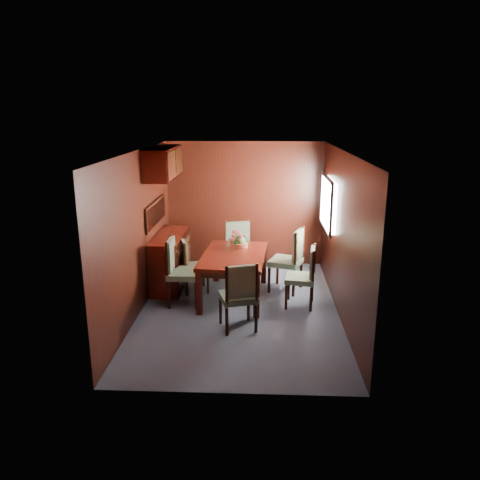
{
  "coord_description": "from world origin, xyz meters",
  "views": [
    {
      "loc": [
        0.31,
        -6.68,
        2.96
      ],
      "look_at": [
        0.0,
        0.19,
        1.05
      ],
      "focal_mm": 35.0,
      "sensor_mm": 36.0,
      "label": 1
    }
  ],
  "objects_px": {
    "dining_table": "(234,260)",
    "chair_left_near": "(179,268)",
    "sideboard": "(170,260)",
    "chair_right_near": "(305,273)",
    "chair_head": "(239,293)",
    "flower_centerpiece": "(239,239)"
  },
  "relations": [
    {
      "from": "sideboard",
      "to": "chair_left_near",
      "type": "relative_size",
      "value": 1.31
    },
    {
      "from": "dining_table",
      "to": "chair_left_near",
      "type": "xyz_separation_m",
      "value": [
        -0.85,
        -0.28,
        -0.04
      ]
    },
    {
      "from": "sideboard",
      "to": "flower_centerpiece",
      "type": "bearing_deg",
      "value": -7.84
    },
    {
      "from": "chair_right_near",
      "to": "flower_centerpiece",
      "type": "relative_size",
      "value": 3.19
    },
    {
      "from": "sideboard",
      "to": "flower_centerpiece",
      "type": "relative_size",
      "value": 4.64
    },
    {
      "from": "chair_right_near",
      "to": "chair_head",
      "type": "height_order",
      "value": "chair_head"
    },
    {
      "from": "sideboard",
      "to": "dining_table",
      "type": "relative_size",
      "value": 0.85
    },
    {
      "from": "sideboard",
      "to": "chair_head",
      "type": "height_order",
      "value": "chair_head"
    },
    {
      "from": "sideboard",
      "to": "chair_left_near",
      "type": "height_order",
      "value": "chair_left_near"
    },
    {
      "from": "sideboard",
      "to": "chair_right_near",
      "type": "relative_size",
      "value": 1.46
    },
    {
      "from": "chair_right_near",
      "to": "chair_head",
      "type": "bearing_deg",
      "value": 141.25
    },
    {
      "from": "dining_table",
      "to": "chair_left_near",
      "type": "relative_size",
      "value": 1.54
    },
    {
      "from": "chair_right_near",
      "to": "flower_centerpiece",
      "type": "height_order",
      "value": "flower_centerpiece"
    },
    {
      "from": "dining_table",
      "to": "chair_right_near",
      "type": "bearing_deg",
      "value": -10.23
    },
    {
      "from": "dining_table",
      "to": "flower_centerpiece",
      "type": "bearing_deg",
      "value": 85.36
    },
    {
      "from": "chair_left_near",
      "to": "flower_centerpiece",
      "type": "relative_size",
      "value": 3.55
    },
    {
      "from": "dining_table",
      "to": "chair_left_near",
      "type": "height_order",
      "value": "chair_left_near"
    },
    {
      "from": "chair_left_near",
      "to": "dining_table",
      "type": "bearing_deg",
      "value": 107.78
    },
    {
      "from": "sideboard",
      "to": "chair_head",
      "type": "bearing_deg",
      "value": -53.47
    },
    {
      "from": "sideboard",
      "to": "chair_head",
      "type": "distance_m",
      "value": 2.16
    },
    {
      "from": "dining_table",
      "to": "chair_right_near",
      "type": "xyz_separation_m",
      "value": [
        1.11,
        -0.29,
        -0.1
      ]
    },
    {
      "from": "flower_centerpiece",
      "to": "chair_right_near",
      "type": "bearing_deg",
      "value": -32.48
    }
  ]
}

